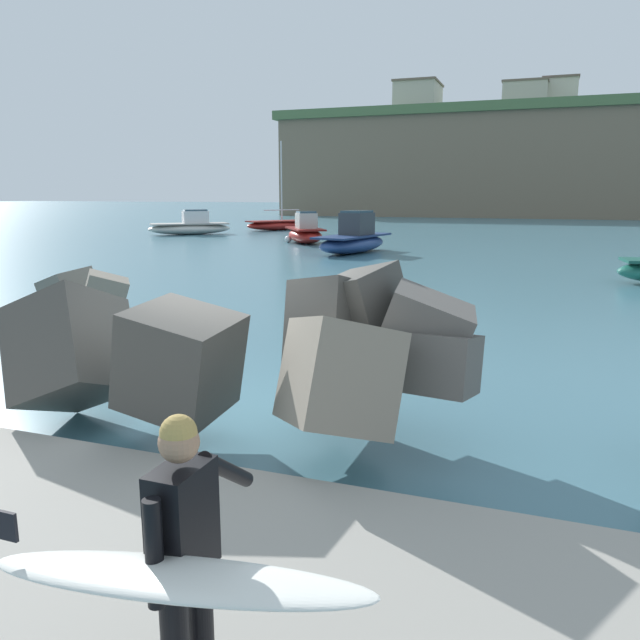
{
  "coord_description": "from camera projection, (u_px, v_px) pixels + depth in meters",
  "views": [
    {
      "loc": [
        3.97,
        -7.26,
        3.1
      ],
      "look_at": [
        1.15,
        0.5,
        1.4
      ],
      "focal_mm": 34.65,
      "sensor_mm": 36.0,
      "label": 1
    }
  ],
  "objects": [
    {
      "name": "headland_bluff",
      "position": [
        556.0,
        166.0,
        94.93
      ],
      "size": [
        74.98,
        45.25,
        14.31
      ],
      "color": "#756651",
      "rests_on": "ground"
    },
    {
      "name": "station_building_west",
      "position": [
        525.0,
        99.0,
        92.39
      ],
      "size": [
        6.65,
        4.72,
        5.23
      ],
      "color": "#B2ADA3",
      "rests_on": "headland_bluff"
    },
    {
      "name": "ground_plane",
      "position": [
        230.0,
        419.0,
        8.64
      ],
      "size": [
        400.0,
        400.0,
        0.0
      ],
      "primitive_type": "plane",
      "color": "#42707F"
    },
    {
      "name": "mooring_buoy_inner",
      "position": [
        358.0,
        281.0,
        20.58
      ],
      "size": [
        0.44,
        0.44,
        0.44
      ],
      "color": "#E54C1E",
      "rests_on": "ground"
    },
    {
      "name": "boat_mid_centre",
      "position": [
        191.0,
        226.0,
        47.4
      ],
      "size": [
        6.21,
        5.73,
        1.9
      ],
      "color": "beige",
      "rests_on": "ground"
    },
    {
      "name": "surfer_with_board",
      "position": [
        178.0,
        561.0,
        3.11
      ],
      "size": [
        2.09,
        1.16,
        1.78
      ],
      "color": "black",
      "rests_on": "walkway_path"
    },
    {
      "name": "station_building_east",
      "position": [
        418.0,
        101.0,
        95.1
      ],
      "size": [
        6.56,
        8.38,
        5.49
      ],
      "color": "#B2ADA3",
      "rests_on": "headland_bluff"
    },
    {
      "name": "breakwater_jetty",
      "position": [
        227.0,
        322.0,
        9.03
      ],
      "size": [
        32.14,
        6.52,
        2.53
      ],
      "color": "#4C4944",
      "rests_on": "ground"
    },
    {
      "name": "mooring_buoy_middle",
      "position": [
        288.0,
        239.0,
        39.51
      ],
      "size": [
        0.44,
        0.44,
        0.44
      ],
      "color": "silver",
      "rests_on": "ground"
    },
    {
      "name": "station_building_central",
      "position": [
        559.0,
        100.0,
        95.04
      ],
      "size": [
        5.27,
        8.37,
        5.9
      ],
      "color": "beige",
      "rests_on": "headland_bluff"
    },
    {
      "name": "boat_near_centre",
      "position": [
        278.0,
        225.0,
        53.09
      ],
      "size": [
        5.14,
        5.73,
        7.44
      ],
      "color": "maroon",
      "rests_on": "ground"
    },
    {
      "name": "boat_near_left",
      "position": [
        353.0,
        240.0,
        32.66
      ],
      "size": [
        3.25,
        6.21,
        2.21
      ],
      "color": "navy",
      "rests_on": "ground"
    },
    {
      "name": "boat_near_right",
      "position": [
        305.0,
        233.0,
        39.12
      ],
      "size": [
        4.23,
        5.05,
        2.01
      ],
      "color": "maroon",
      "rests_on": "ground"
    }
  ]
}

